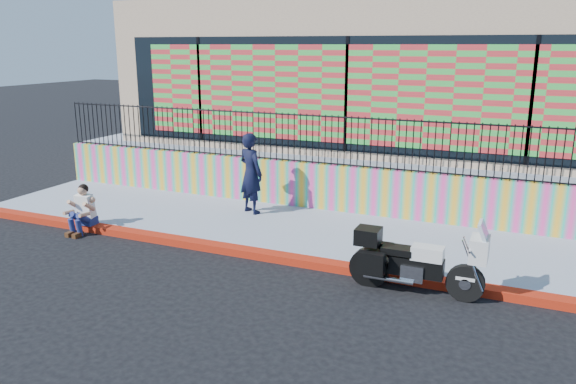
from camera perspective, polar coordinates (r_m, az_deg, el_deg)
The scene contains 10 objects.
ground at distance 10.92m, azimuth -1.11°, elevation -6.99°, with size 90.00×90.00×0.00m, color black.
red_curb at distance 10.89m, azimuth -1.11°, elevation -6.62°, with size 16.00×0.30×0.15m, color #A41A0B.
sidewalk at distance 12.32m, azimuth 2.09°, elevation -4.06°, with size 16.00×3.00×0.15m, color #8D96A9.
mural_wall at distance 13.58m, azimuth 4.59°, elevation 0.45°, with size 16.00×0.20×1.10m, color #FF43A0.
metal_fence at distance 13.35m, azimuth 4.69°, elevation 5.24°, with size 15.80×0.04×1.20m, color black, non-canonical shape.
elevated_platform at distance 18.39m, azimuth 9.79°, elevation 3.81°, with size 16.00×10.00×1.25m, color #8D96A9.
storefront_building at distance 17.88m, azimuth 9.99°, elevation 11.97°, with size 14.00×8.06×4.00m.
police_motorcycle at distance 9.62m, azimuth 12.70°, elevation -6.76°, with size 2.21×0.73×1.37m.
police_officer at distance 13.26m, azimuth -3.79°, elevation 1.91°, with size 0.70×0.46×1.91m, color black.
seated_man at distance 13.13m, azimuth -20.29°, elevation -2.08°, with size 0.54×0.71×1.06m.
Camera 1 is at (4.24, -9.22, 4.04)m, focal length 35.00 mm.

